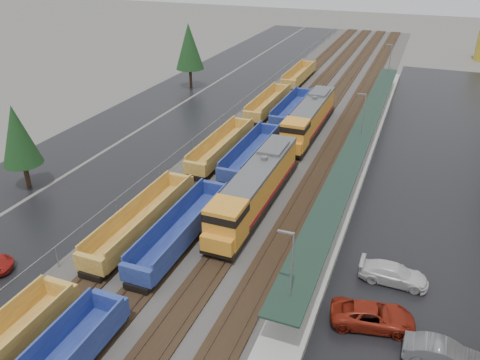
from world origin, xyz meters
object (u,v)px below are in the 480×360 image
Objects in this scene: parked_car_east_b at (372,316)px; parked_car_east_e at (444,355)px; locomotive_trail at (309,118)px; locomotive_lead at (255,189)px; well_string_yellow at (188,178)px; parked_car_east_c at (394,274)px; well_string_blue at (182,230)px.

parked_car_east_b is 4.87m from parked_car_east_e.
locomotive_trail is at bearing 9.51° from parked_car_east_b.
locomotive_lead is at bearing 52.84° from parked_car_east_e.
locomotive_trail reaches higher than well_string_yellow.
locomotive_lead is at bearing 65.60° from parked_car_east_c.
well_string_blue is 21.92m from parked_car_east_e.
well_string_blue is at bearing 64.38° from parked_car_east_b.
parked_car_east_b is at bearing 170.08° from parked_car_east_c.
locomotive_lead is 8.27m from well_string_yellow.
locomotive_trail reaches higher than well_string_blue.
well_string_yellow is at bearing 70.00° from parked_car_east_c.
locomotive_lead is 21.00m from locomotive_trail.
well_string_yellow is at bearing 59.75° from parked_car_east_e.
parked_car_east_b is at bearing 68.57° from parked_car_east_e.
parked_car_east_b is (12.58, -32.33, -1.59)m from locomotive_trail.
well_string_blue is 17.08m from parked_car_east_b.
parked_car_east_c is at bearing -21.79° from parked_car_east_b.
locomotive_lead reaches higher than parked_car_east_c.
parked_car_east_e is (3.61, -6.98, 0.05)m from parked_car_east_c.
well_string_blue is (-4.00, -28.24, -1.17)m from locomotive_trail.
well_string_yellow is 24.37m from parked_car_east_b.
locomotive_lead is at bearing -90.00° from locomotive_trail.
parked_car_east_c is (17.50, 1.08, -0.45)m from well_string_blue.
well_string_yellow is 9.81m from well_string_blue.
locomotive_lead reaches higher than parked_car_east_b.
well_string_yellow is 29.18m from parked_car_east_e.
locomotive_trail is 28.54m from well_string_blue.
well_string_blue is 17.47× the size of parked_car_east_e.
well_string_blue reaches higher than well_string_yellow.
locomotive_trail is 4.06× the size of parked_car_east_e.
locomotive_trail is 38.22m from parked_car_east_e.
parked_car_east_b is at bearing -42.02° from locomotive_lead.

